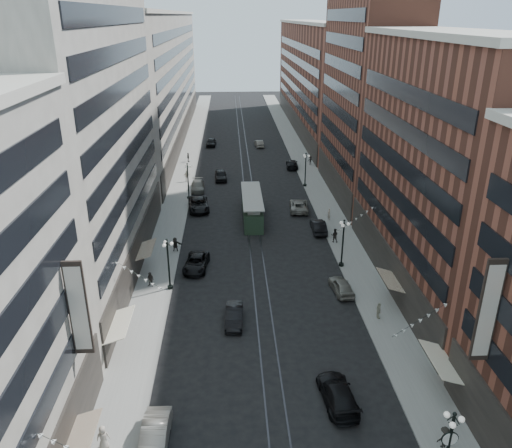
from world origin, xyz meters
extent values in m
plane|color=black|center=(0.00, 60.00, 0.00)|extent=(220.00, 220.00, 0.00)
cube|color=gray|center=(-11.00, 70.00, 0.07)|extent=(4.00, 180.00, 0.15)
cube|color=gray|center=(11.00, 70.00, 0.07)|extent=(4.00, 180.00, 0.15)
cube|color=#2D2D33|center=(-0.70, 70.00, 0.01)|extent=(0.12, 180.00, 0.02)
cube|color=#2D2D33|center=(0.70, 70.00, 0.01)|extent=(0.12, 180.00, 0.02)
cube|color=#AAA497|center=(-17.00, 33.00, 14.00)|extent=(8.00, 36.00, 28.00)
cube|color=#AAA497|center=(-17.00, 96.00, 13.00)|extent=(8.00, 90.00, 26.00)
cube|color=brown|center=(17.00, 28.00, 12.00)|extent=(8.00, 30.00, 24.00)
cube|color=brown|center=(17.00, 56.00, 21.00)|extent=(8.00, 26.00, 42.00)
cube|color=brown|center=(17.00, 105.00, 12.00)|extent=(8.00, 72.00, 24.00)
cylinder|color=black|center=(-9.20, 28.00, 0.30)|extent=(0.56, 0.56, 0.30)
cylinder|color=black|center=(-9.20, 28.00, 2.75)|extent=(0.18, 0.18, 5.20)
sphere|color=black|center=(-9.20, 28.00, 5.55)|extent=(0.24, 0.24, 0.24)
sphere|color=white|center=(-8.75, 28.00, 5.15)|extent=(0.36, 0.36, 0.36)
sphere|color=white|center=(-9.42, 28.39, 5.15)|extent=(0.36, 0.36, 0.36)
sphere|color=white|center=(-9.42, 27.61, 5.15)|extent=(0.36, 0.36, 0.36)
cylinder|color=black|center=(-9.20, 55.00, 0.30)|extent=(0.56, 0.56, 0.30)
cylinder|color=black|center=(-9.20, 55.00, 2.75)|extent=(0.18, 0.18, 5.20)
sphere|color=black|center=(-9.20, 55.00, 5.55)|extent=(0.24, 0.24, 0.24)
sphere|color=white|center=(-8.75, 55.00, 5.15)|extent=(0.36, 0.36, 0.36)
sphere|color=white|center=(-9.42, 55.39, 5.15)|extent=(0.36, 0.36, 0.36)
sphere|color=white|center=(-9.42, 54.61, 5.15)|extent=(0.36, 0.36, 0.36)
sphere|color=black|center=(9.20, 4.00, 5.55)|extent=(0.24, 0.24, 0.24)
sphere|color=white|center=(9.65, 4.00, 5.15)|extent=(0.36, 0.36, 0.36)
sphere|color=white|center=(8.97, 4.39, 5.15)|extent=(0.36, 0.36, 0.36)
sphere|color=white|center=(8.97, 3.61, 5.15)|extent=(0.36, 0.36, 0.36)
cylinder|color=white|center=(9.20, 4.00, 3.75)|extent=(0.90, 0.12, 0.90)
cylinder|color=black|center=(9.20, 32.00, 0.30)|extent=(0.56, 0.56, 0.30)
cylinder|color=black|center=(9.20, 32.00, 2.75)|extent=(0.18, 0.18, 5.20)
sphere|color=black|center=(9.20, 32.00, 5.55)|extent=(0.24, 0.24, 0.24)
sphere|color=white|center=(9.65, 32.00, 5.15)|extent=(0.36, 0.36, 0.36)
sphere|color=white|center=(8.97, 32.39, 5.15)|extent=(0.36, 0.36, 0.36)
sphere|color=white|center=(8.97, 31.61, 5.15)|extent=(0.36, 0.36, 0.36)
cylinder|color=black|center=(9.20, 60.00, 0.30)|extent=(0.56, 0.56, 0.30)
cylinder|color=black|center=(9.20, 60.00, 2.75)|extent=(0.18, 0.18, 5.20)
sphere|color=black|center=(9.20, 60.00, 5.55)|extent=(0.24, 0.24, 0.24)
sphere|color=white|center=(9.65, 60.00, 5.15)|extent=(0.36, 0.36, 0.36)
sphere|color=white|center=(8.97, 60.39, 5.15)|extent=(0.36, 0.36, 0.36)
sphere|color=white|center=(8.97, 59.61, 5.15)|extent=(0.36, 0.36, 0.36)
cube|color=#263C28|center=(0.00, 46.97, 1.28)|extent=(2.45, 11.78, 2.55)
cube|color=gray|center=(0.00, 46.97, 2.85)|extent=(1.57, 10.80, 0.59)
cube|color=gray|center=(0.00, 46.97, 3.24)|extent=(2.65, 11.98, 0.15)
cylinder|color=black|center=(0.00, 42.55, 0.34)|extent=(2.26, 0.69, 0.69)
cylinder|color=black|center=(0.00, 51.39, 0.34)|extent=(2.26, 0.69, 0.69)
imported|color=gray|center=(-8.07, 7.95, 0.79)|extent=(1.79, 4.86, 1.59)
imported|color=black|center=(-6.80, 32.41, 0.72)|extent=(2.97, 5.44, 1.45)
imported|color=slate|center=(8.04, 26.54, 0.73)|extent=(2.18, 4.46, 1.46)
imported|color=black|center=(-2.78, 21.73, 0.72)|extent=(1.72, 4.46, 1.45)
imported|color=black|center=(4.50, 11.24, 0.78)|extent=(2.60, 5.50, 1.55)
imported|color=#A49888|center=(-11.28, 7.83, 1.01)|extent=(0.90, 0.58, 1.73)
imported|color=black|center=(-11.21, 28.46, 0.95)|extent=(0.87, 0.67, 1.59)
imported|color=black|center=(10.43, 6.78, 0.93)|extent=(1.09, 0.70, 1.57)
imported|color=#A5A088|center=(10.39, 21.54, 0.96)|extent=(0.48, 0.97, 1.61)
imported|color=black|center=(-7.47, 50.45, 0.83)|extent=(3.40, 6.24, 1.66)
imported|color=slate|center=(-8.10, 59.18, 0.72)|extent=(2.24, 5.08, 1.45)
imported|color=black|center=(-6.80, 88.27, 0.81)|extent=(2.20, 4.87, 1.62)
imported|color=black|center=(8.30, 41.73, 0.77)|extent=(1.65, 4.68, 1.54)
imported|color=gray|center=(6.80, 49.45, 0.76)|extent=(3.04, 5.68, 1.52)
imported|color=black|center=(8.40, 70.95, 0.73)|extent=(2.46, 5.21, 1.47)
imported|color=black|center=(-4.50, 64.32, 0.83)|extent=(2.21, 4.96, 1.66)
imported|color=#65635A|center=(3.31, 87.03, 0.72)|extent=(1.97, 4.50, 1.44)
imported|color=black|center=(-9.50, 36.78, 1.00)|extent=(1.57, 0.46, 1.69)
imported|color=#BCB59C|center=(-10.10, 63.39, 1.10)|extent=(1.22, 0.85, 1.90)
imported|color=black|center=(9.67, 38.23, 1.03)|extent=(0.95, 0.68, 1.77)
imported|color=#AA9C8D|center=(10.30, 45.29, 0.99)|extent=(0.73, 0.71, 1.68)
imported|color=black|center=(11.99, 72.20, 0.97)|extent=(1.07, 0.48, 1.64)
imported|color=black|center=(-10.76, 75.60, 1.02)|extent=(0.58, 1.06, 1.73)
camera|label=1|loc=(-2.85, -16.59, 25.79)|focal=35.00mm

